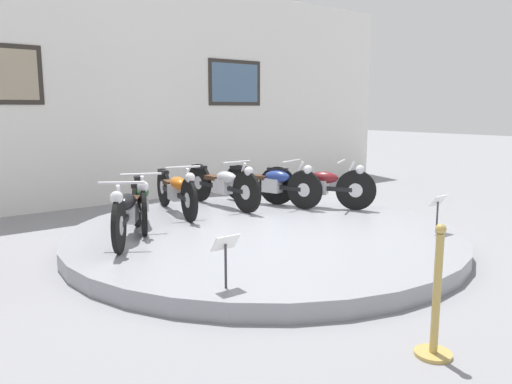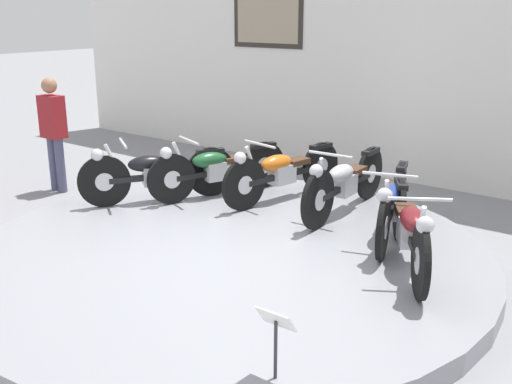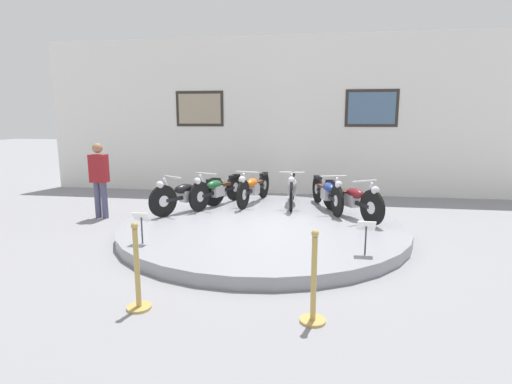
% 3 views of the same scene
% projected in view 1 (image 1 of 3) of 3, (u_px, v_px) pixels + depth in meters
% --- Properties ---
extents(ground_plane, '(60.00, 60.00, 0.00)m').
position_uv_depth(ground_plane, '(264.00, 243.00, 6.93)').
color(ground_plane, gray).
extents(display_platform, '(5.36, 5.36, 0.20)m').
position_uv_depth(display_platform, '(264.00, 236.00, 6.92)').
color(display_platform, gray).
rests_on(display_platform, ground_plane).
extents(back_wall, '(14.00, 0.22, 4.38)m').
position_uv_depth(back_wall, '(133.00, 91.00, 9.79)').
color(back_wall, white).
rests_on(back_wall, ground_plane).
extents(motorcycle_black, '(1.14, 1.69, 0.80)m').
position_uv_depth(motorcycle_black, '(128.00, 209.00, 6.32)').
color(motorcycle_black, black).
rests_on(motorcycle_black, display_platform).
extents(motorcycle_green, '(0.80, 1.87, 0.79)m').
position_uv_depth(motorcycle_green, '(141.00, 198.00, 7.10)').
color(motorcycle_green, black).
rests_on(motorcycle_green, display_platform).
extents(motorcycle_orange, '(0.58, 1.96, 0.80)m').
position_uv_depth(motorcycle_orange, '(176.00, 190.00, 7.85)').
color(motorcycle_orange, black).
rests_on(motorcycle_orange, display_platform).
extents(motorcycle_silver, '(0.54, 2.02, 0.81)m').
position_uv_depth(motorcycle_silver, '(223.00, 184.00, 8.39)').
color(motorcycle_silver, black).
rests_on(motorcycle_silver, display_platform).
extents(motorcycle_blue, '(0.70, 1.93, 0.80)m').
position_uv_depth(motorcycle_blue, '(272.00, 183.00, 8.57)').
color(motorcycle_blue, black).
rests_on(motorcycle_blue, display_platform).
extents(motorcycle_maroon, '(1.09, 1.75, 0.81)m').
position_uv_depth(motorcycle_maroon, '(318.00, 184.00, 8.35)').
color(motorcycle_maroon, black).
rests_on(motorcycle_maroon, display_platform).
extents(info_placard_front_left, '(0.26, 0.11, 0.51)m').
position_uv_depth(info_placard_front_left, '(226.00, 250.00, 4.57)').
color(info_placard_front_left, '#333338').
rests_on(info_placard_front_left, display_platform).
extents(info_placard_front_centre, '(0.26, 0.11, 0.51)m').
position_uv_depth(info_placard_front_centre, '(438.00, 206.00, 6.64)').
color(info_placard_front_centre, '#333338').
rests_on(info_placard_front_centre, display_platform).
extents(stanchion_post_left_of_entry, '(0.28, 0.28, 1.02)m').
position_uv_depth(stanchion_post_left_of_entry, '(436.00, 313.00, 3.72)').
color(stanchion_post_left_of_entry, tan).
rests_on(stanchion_post_left_of_entry, ground_plane).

